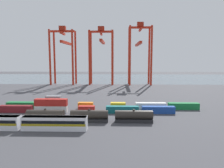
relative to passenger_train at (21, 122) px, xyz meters
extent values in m
plane|color=#424247|center=(15.73, 62.25, -2.14)|extent=(420.00, 420.00, 0.00)
cube|color=slate|center=(15.73, 163.98, -2.14)|extent=(400.00, 110.00, 0.01)
cube|color=silver|center=(9.67, 0.00, -0.19)|extent=(18.45, 3.10, 3.90)
cube|color=#9E8414|center=(9.67, 0.00, -0.29)|extent=(18.08, 3.14, 0.64)
cube|color=black|center=(9.67, 0.00, 0.49)|extent=(17.71, 3.13, 0.90)
cube|color=slate|center=(9.67, 0.00, 1.58)|extent=(18.26, 2.85, 0.36)
cube|color=#232326|center=(4.27, 8.08, -1.59)|extent=(11.99, 2.50, 1.10)
cylinder|color=#2D2823|center=(4.27, 8.08, 0.32)|extent=(11.99, 2.73, 2.73)
cylinder|color=#2D2823|center=(4.27, 8.08, 1.86)|extent=(0.70, 0.70, 0.36)
cube|color=#232326|center=(18.51, 8.08, -1.59)|extent=(11.99, 2.50, 1.10)
cylinder|color=#2D2823|center=(18.51, 8.08, 0.32)|extent=(11.99, 2.73, 2.73)
cylinder|color=#2D2823|center=(18.51, 8.08, 1.86)|extent=(0.70, 0.70, 0.36)
cube|color=#232326|center=(32.74, 8.08, -1.59)|extent=(11.99, 2.50, 1.10)
cylinder|color=#2D2823|center=(32.74, 8.08, 0.32)|extent=(11.99, 2.73, 2.73)
cylinder|color=#2D2823|center=(32.74, 8.08, 1.86)|extent=(0.70, 0.70, 0.36)
cube|color=maroon|center=(-10.86, 19.65, -0.84)|extent=(12.10, 2.44, 2.60)
cube|color=silver|center=(2.52, 19.65, -0.84)|extent=(12.10, 2.44, 2.60)
cube|color=#AD211C|center=(2.52, 19.65, 1.76)|extent=(12.10, 2.44, 2.60)
cube|color=#AD211C|center=(15.90, 19.65, -0.84)|extent=(6.04, 2.44, 2.60)
cube|color=#146066|center=(29.29, 19.65, -0.84)|extent=(12.10, 2.44, 2.60)
cube|color=#1C4299|center=(42.67, 19.65, -0.84)|extent=(12.10, 2.44, 2.60)
cube|color=#197538|center=(-11.66, 26.12, -0.84)|extent=(12.10, 2.44, 2.60)
cube|color=slate|center=(1.46, 26.12, -0.84)|extent=(6.04, 2.44, 2.60)
cube|color=slate|center=(1.46, 26.12, 1.76)|extent=(6.04, 2.44, 2.60)
cube|color=orange|center=(14.58, 26.12, -0.84)|extent=(6.04, 2.44, 2.60)
cube|color=gold|center=(27.70, 26.12, -0.84)|extent=(6.04, 2.44, 2.60)
cube|color=silver|center=(40.82, 26.12, -0.84)|extent=(12.10, 2.44, 2.60)
cube|color=#197538|center=(53.94, 26.12, -0.84)|extent=(12.10, 2.44, 2.60)
cylinder|color=red|center=(-24.30, 104.07, 18.95)|extent=(1.50, 1.50, 42.19)
cylinder|color=red|center=(-6.90, 104.07, 18.95)|extent=(1.50, 1.50, 42.19)
cylinder|color=red|center=(-24.30, 115.83, 18.95)|extent=(1.50, 1.50, 42.19)
cylinder|color=red|center=(-6.90, 115.83, 18.95)|extent=(1.50, 1.50, 42.19)
cube|color=red|center=(-15.60, 109.95, 39.24)|extent=(19.00, 1.20, 1.60)
cube|color=red|center=(-15.60, 109.95, 37.64)|extent=(1.20, 13.36, 1.60)
cube|color=red|center=(-15.60, 122.13, 31.15)|extent=(2.00, 34.80, 2.00)
cube|color=maroon|center=(-15.60, 109.95, 41.64)|extent=(4.80, 4.00, 3.20)
cylinder|color=red|center=(5.79, 105.22, 18.75)|extent=(1.50, 1.50, 41.78)
cylinder|color=red|center=(23.29, 105.22, 18.75)|extent=(1.50, 1.50, 41.78)
cylinder|color=red|center=(5.79, 114.68, 18.75)|extent=(1.50, 1.50, 41.78)
cylinder|color=red|center=(23.29, 114.68, 18.75)|extent=(1.50, 1.50, 41.78)
cube|color=red|center=(14.54, 109.95, 38.83)|extent=(19.10, 1.20, 1.60)
cube|color=red|center=(14.54, 109.95, 37.23)|extent=(1.20, 11.06, 1.60)
cube|color=red|center=(14.54, 122.54, 32.10)|extent=(2.00, 35.96, 2.00)
cube|color=maroon|center=(14.54, 109.95, 41.23)|extent=(4.80, 4.00, 3.20)
cylinder|color=red|center=(36.60, 103.98, 20.27)|extent=(1.50, 1.50, 44.82)
cylinder|color=red|center=(52.76, 103.98, 20.27)|extent=(1.50, 1.50, 44.82)
cylinder|color=red|center=(36.60, 115.92, 20.27)|extent=(1.50, 1.50, 44.82)
cylinder|color=red|center=(52.76, 115.92, 20.27)|extent=(1.50, 1.50, 44.82)
cube|color=red|center=(44.68, 109.95, 41.88)|extent=(17.76, 1.20, 1.60)
cube|color=red|center=(44.68, 109.95, 40.28)|extent=(1.20, 13.54, 1.60)
cube|color=red|center=(44.68, 124.37, 30.38)|extent=(2.00, 41.18, 2.00)
cube|color=maroon|center=(44.68, 109.95, 44.28)|extent=(4.80, 4.00, 3.20)
camera|label=1|loc=(27.63, -58.49, 18.03)|focal=34.27mm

